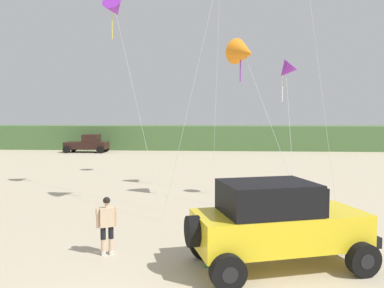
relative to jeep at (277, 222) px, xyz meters
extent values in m
cube|color=#4C703D|center=(0.57, 37.80, 0.20)|extent=(90.00, 7.43, 2.80)
cube|color=yellow|center=(0.07, 0.02, -0.19)|extent=(4.75, 3.05, 0.90)
cube|color=yellow|center=(1.64, 0.50, 0.18)|extent=(1.55, 1.94, 0.12)
cube|color=black|center=(-0.27, -0.08, 0.66)|extent=(2.72, 2.36, 0.80)
cube|color=black|center=(0.88, 0.27, 0.62)|extent=(0.59, 1.63, 0.72)
cube|color=black|center=(2.25, 0.69, -0.46)|extent=(0.72, 1.78, 0.28)
cylinder|color=black|center=(-2.15, -0.66, -0.09)|extent=(0.51, 0.83, 0.77)
cylinder|color=black|center=(1.44, 1.52, -0.78)|extent=(0.89, 0.53, 0.84)
cylinder|color=black|center=(1.44, 1.52, -0.78)|extent=(0.46, 0.42, 0.38)
cylinder|color=black|center=(2.04, -0.45, -0.78)|extent=(0.89, 0.53, 0.84)
cylinder|color=black|center=(2.04, -0.45, -0.78)|extent=(0.46, 0.42, 0.38)
cylinder|color=black|center=(-1.91, 0.49, -0.78)|extent=(0.89, 0.53, 0.84)
cylinder|color=black|center=(-1.91, 0.49, -0.78)|extent=(0.46, 0.42, 0.38)
cylinder|color=black|center=(-1.30, -1.48, -0.78)|extent=(0.89, 0.53, 0.84)
cylinder|color=black|center=(-1.30, -1.48, -0.78)|extent=(0.46, 0.42, 0.38)
cylinder|color=#DBB28E|center=(-4.79, 0.56, -0.95)|extent=(0.14, 0.14, 0.49)
cylinder|color=black|center=(-4.79, 0.56, -0.56)|extent=(0.15, 0.15, 0.36)
cube|color=silver|center=(-4.80, 0.60, -1.15)|extent=(0.21, 0.28, 0.10)
cylinder|color=#DBB28E|center=(-4.59, 0.66, -0.95)|extent=(0.14, 0.14, 0.49)
cylinder|color=black|center=(-4.59, 0.66, -0.56)|extent=(0.15, 0.15, 0.36)
cube|color=silver|center=(-4.61, 0.69, -1.15)|extent=(0.21, 0.28, 0.10)
cube|color=beige|center=(-4.69, 0.61, -0.11)|extent=(0.47, 0.41, 0.54)
cylinder|color=#DBB28E|center=(-4.92, 0.50, -0.12)|extent=(0.09, 0.09, 0.56)
cylinder|color=beige|center=(-4.92, 0.50, 0.07)|extent=(0.11, 0.11, 0.16)
cylinder|color=#DBB28E|center=(-4.46, 0.72, -0.12)|extent=(0.09, 0.09, 0.56)
cylinder|color=beige|center=(-4.46, 0.72, 0.07)|extent=(0.11, 0.11, 0.16)
cylinder|color=#DBB28E|center=(-4.69, 0.61, 0.20)|extent=(0.10, 0.10, 0.08)
sphere|color=#DBB28E|center=(-4.69, 0.61, 0.34)|extent=(0.21, 0.21, 0.21)
sphere|color=black|center=(-4.68, 0.60, 0.36)|extent=(0.21, 0.21, 0.21)
cube|color=#2D7F51|center=(-1.59, -0.03, -1.01)|extent=(0.58, 0.40, 0.38)
cube|color=black|center=(-15.97, 31.52, -0.44)|extent=(4.61, 1.92, 0.76)
cube|color=black|center=(-15.42, 31.52, 0.36)|extent=(1.61, 1.81, 0.84)
cylinder|color=black|center=(-14.11, 32.56, -0.82)|extent=(0.76, 0.26, 0.76)
cylinder|color=black|center=(-14.12, 30.46, -0.82)|extent=(0.76, 0.26, 0.76)
cylinder|color=black|center=(-17.81, 32.58, -0.82)|extent=(0.76, 0.26, 0.76)
cylinder|color=black|center=(-17.82, 30.48, -0.82)|extent=(0.76, 0.26, 0.76)
cylinder|color=silver|center=(-2.36, 4.59, 4.43)|extent=(2.50, 1.12, 11.16)
cylinder|color=silver|center=(2.90, 7.76, 4.83)|extent=(1.25, 2.06, 11.95)
cylinder|color=silver|center=(-1.64, 12.18, 5.59)|extent=(0.42, 2.21, 13.48)
cone|color=purple|center=(-6.88, 10.00, 8.27)|extent=(1.33, 1.39, 1.58)
cylinder|color=yellow|center=(-7.03, 10.00, 7.36)|extent=(0.05, 0.06, 1.27)
cylinder|color=silver|center=(-5.40, 7.87, 3.56)|extent=(2.98, 4.27, 9.43)
cone|color=orange|center=(-0.43, 7.58, 5.56)|extent=(1.88, 1.68, 1.59)
cylinder|color=purple|center=(-0.58, 7.58, 4.77)|extent=(0.05, 0.08, 0.93)
cylinder|color=silver|center=(0.65, 5.87, 2.21)|extent=(2.17, 3.42, 6.72)
cone|color=purple|center=(1.52, 8.13, 4.83)|extent=(1.24, 1.17, 1.16)
cylinder|color=white|center=(1.37, 8.13, 4.02)|extent=(0.05, 0.10, 1.21)
cylinder|color=silver|center=(1.38, 5.93, 1.84)|extent=(0.29, 4.40, 5.99)
camera|label=1|loc=(-1.53, -10.06, 2.74)|focal=36.44mm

